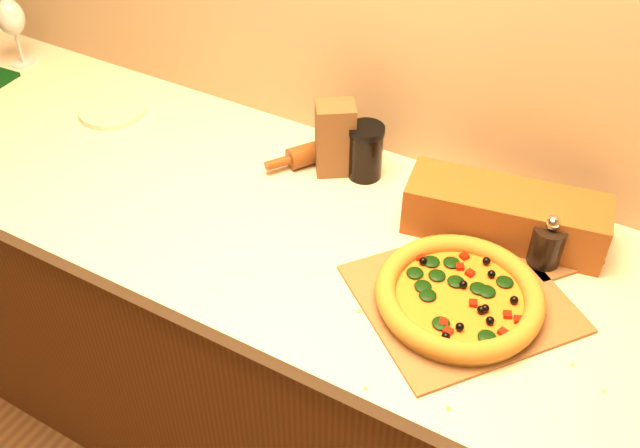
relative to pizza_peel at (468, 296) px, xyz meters
The scene contains 11 objects.
cabinet 0.55m from the pizza_peel, behind, with size 2.80×0.65×0.86m, color #4D3010.
countertop 0.29m from the pizza_peel, behind, with size 2.84×0.68×0.04m, color beige.
pizza_peel is the anchor object (origin of this frame).
pizza 0.04m from the pizza_peel, 106.14° to the right, with size 0.31×0.31×0.04m.
pepper_grinder 0.19m from the pizza_peel, 59.19° to the left, with size 0.07×0.07×0.12m.
rolling_pin 0.53m from the pizza_peel, 146.47° to the left, with size 0.23×0.33×0.05m.
bread_bag 0.21m from the pizza_peel, 91.48° to the left, with size 0.40×0.13×0.11m, color brown.
wine_glass 1.47m from the pizza_peel, behind, with size 0.08×0.08×0.19m.
paper_bag 0.48m from the pizza_peel, 151.04° to the left, with size 0.09×0.07×0.17m, color brown.
dark_jar 0.43m from the pizza_peel, 144.61° to the left, with size 0.08×0.08×0.13m.
side_plate 1.05m from the pizza_peel, behind, with size 0.17×0.17×0.02m, color beige.
Camera 1 is at (0.50, 0.44, 1.90)m, focal length 40.00 mm.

